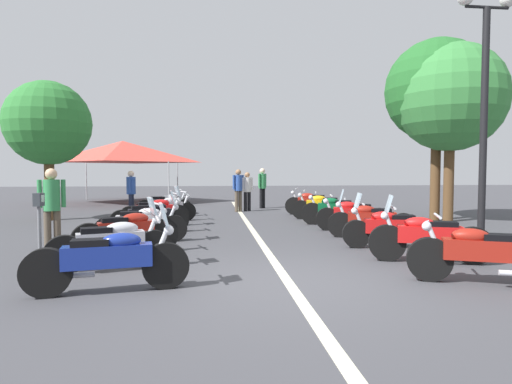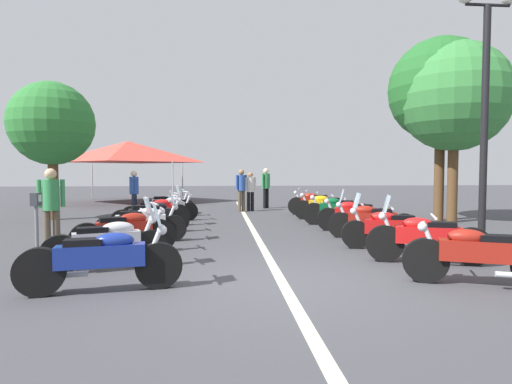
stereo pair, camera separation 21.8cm
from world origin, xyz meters
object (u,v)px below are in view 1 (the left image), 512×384
at_px(motorcycle_left_row_4, 150,216).
at_px(bystander_0, 262,185).
at_px(motorcycle_right_row_6, 323,206).
at_px(roadside_tree_1, 451,98).
at_px(bystander_3, 52,203).
at_px(motorcycle_right_row_4, 353,214).
at_px(street_lamp_twin_globe, 485,77).
at_px(roadside_tree_2, 437,91).
at_px(motorcycle_right_row_5, 335,210).
at_px(motorcycle_right_row_1, 428,236).
at_px(motorcycle_left_row_0, 110,258).
at_px(motorcycle_left_row_5, 156,211).
at_px(motorcycle_right_row_2, 390,227).
at_px(motorcycle_left_row_2, 127,231).
at_px(roadside_tree_0, 48,124).
at_px(motorcycle_left_row_3, 143,223).
at_px(motorcycle_right_row_7, 311,203).
at_px(motorcycle_left_row_1, 113,243).
at_px(bystander_2, 131,190).
at_px(bystander_4, 247,188).
at_px(motorcycle_left_row_6, 166,208).
at_px(event_tent, 123,152).
at_px(motorcycle_right_row_3, 370,219).
at_px(traffic_cone_1, 386,217).
at_px(bystander_1, 238,187).
at_px(motorcycle_right_row_0, 482,253).
at_px(parking_meter, 39,216).

relative_size(motorcycle_left_row_4, bystander_0, 1.15).
bearing_deg(motorcycle_right_row_6, roadside_tree_1, -179.86).
bearing_deg(bystander_3, motorcycle_right_row_4, -92.95).
distance_m(street_lamp_twin_globe, bystander_3, 9.11).
height_order(street_lamp_twin_globe, roadside_tree_2, roadside_tree_2).
bearing_deg(motorcycle_right_row_5, motorcycle_right_row_4, 109.31).
bearing_deg(motorcycle_right_row_1, motorcycle_left_row_0, 32.26).
bearing_deg(motorcycle_right_row_4, motorcycle_left_row_5, -1.87).
bearing_deg(bystander_0, motorcycle_right_row_2, 143.60).
bearing_deg(motorcycle_left_row_2, motorcycle_left_row_0, -104.90).
bearing_deg(roadside_tree_0, motorcycle_left_row_3, -141.96).
distance_m(motorcycle_right_row_2, bystander_0, 10.08).
bearing_deg(motorcycle_right_row_7, motorcycle_left_row_1, 75.22).
bearing_deg(street_lamp_twin_globe, bystander_2, 47.90).
bearing_deg(motorcycle_right_row_2, bystander_4, -64.17).
bearing_deg(roadside_tree_0, motorcycle_left_row_1, -153.76).
bearing_deg(bystander_2, motorcycle_right_row_4, 152.08).
height_order(motorcycle_left_row_6, motorcycle_right_row_7, motorcycle_right_row_7).
bearing_deg(bystander_0, motorcycle_left_row_0, 118.79).
bearing_deg(roadside_tree_2, street_lamp_twin_globe, 159.66).
relative_size(motorcycle_right_row_2, motorcycle_right_row_6, 0.97).
relative_size(motorcycle_right_row_2, event_tent, 0.36).
xyz_separation_m(motorcycle_right_row_3, motorcycle_right_row_7, (5.53, 0.16, -0.00)).
xyz_separation_m(motorcycle_right_row_2, roadside_tree_2, (4.82, -3.66, 3.84)).
bearing_deg(roadside_tree_0, street_lamp_twin_globe, -122.14).
distance_m(motorcycle_left_row_5, motorcycle_right_row_3, 6.15).
xyz_separation_m(traffic_cone_1, bystander_0, (6.69, 2.86, 0.75)).
xyz_separation_m(motorcycle_right_row_7, roadside_tree_1, (-2.54, -3.95, 3.55)).
bearing_deg(motorcycle_left_row_0, motorcycle_left_row_3, 82.71).
relative_size(traffic_cone_1, bystander_1, 0.36).
bearing_deg(motorcycle_right_row_0, bystander_1, -53.97).
bearing_deg(traffic_cone_1, roadside_tree_2, -56.41).
bearing_deg(motorcycle_right_row_5, motorcycle_right_row_7, -75.00).
xyz_separation_m(bystander_0, roadside_tree_0, (-3.75, 7.65, 2.18)).
bearing_deg(motorcycle_left_row_4, motorcycle_right_row_0, -62.10).
bearing_deg(bystander_3, parking_meter, 171.98).
xyz_separation_m(motorcycle_right_row_0, bystander_0, (12.85, 1.68, 0.58)).
xyz_separation_m(motorcycle_right_row_2, event_tent, (13.87, 8.35, 2.19)).
distance_m(parking_meter, roadside_tree_2, 12.45).
relative_size(motorcycle_left_row_0, street_lamp_twin_globe, 0.42).
xyz_separation_m(motorcycle_left_row_5, bystander_1, (4.42, -2.73, 0.54)).
height_order(parking_meter, bystander_0, bystander_0).
distance_m(motorcycle_left_row_6, bystander_4, 4.45).
xyz_separation_m(bystander_3, event_tent, (13.50, 1.30, 1.64)).
bearing_deg(event_tent, bystander_4, -130.96).
height_order(motorcycle_left_row_0, motorcycle_right_row_4, motorcycle_left_row_0).
bearing_deg(motorcycle_right_row_1, motorcycle_right_row_0, 109.23).
bearing_deg(motorcycle_left_row_5, parking_meter, -120.65).
xyz_separation_m(motorcycle_left_row_3, roadside_tree_2, (3.52, -9.05, 3.83)).
xyz_separation_m(traffic_cone_1, roadside_tree_0, (2.94, 10.51, 2.93)).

